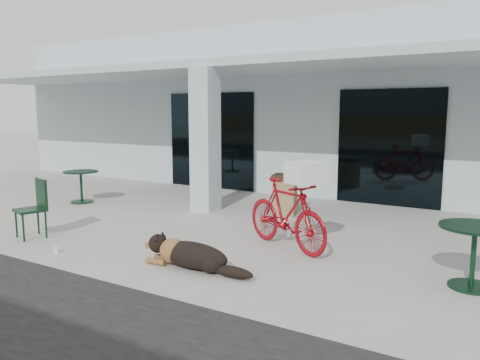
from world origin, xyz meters
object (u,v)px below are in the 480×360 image
Objects in this scene: trash_receptacle at (285,195)px; cafe_table_far at (473,257)px; dog at (193,254)px; bicycle at (286,214)px; cafe_chair_near at (30,209)px; cafe_table_near at (81,187)px.

cafe_table_far is at bearing -34.07° from trash_receptacle.
dog is 1.51× the size of trash_receptacle.
bicycle is 1.76m from dog.
bicycle reaches higher than cafe_table_far.
cafe_chair_near is at bearing -127.22° from trash_receptacle.
dog is 3.63m from cafe_table_far.
cafe_table_near is (-5.20, 2.50, 0.16)m from dog.
cafe_chair_near is 1.17× the size of trash_receptacle.
trash_receptacle is at bearing 91.04° from dog.
cafe_table_near is 0.96× the size of cafe_table_far.
trash_receptacle is (4.81, 1.30, 0.05)m from cafe_table_near.
dog is 3.83m from trash_receptacle.
dog is 5.77m from cafe_table_near.
bicycle is 2.19× the size of cafe_table_far.
cafe_table_far reaches higher than cafe_table_near.
bicycle is at bearing -64.07° from trash_receptacle.
trash_receptacle reaches higher than dog.
bicycle reaches higher than trash_receptacle.
cafe_chair_near is 1.20× the size of cafe_table_far.
cafe_table_near is 0.80× the size of cafe_chair_near.
bicycle reaches higher than cafe_table_near.
bicycle reaches higher than cafe_chair_near.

